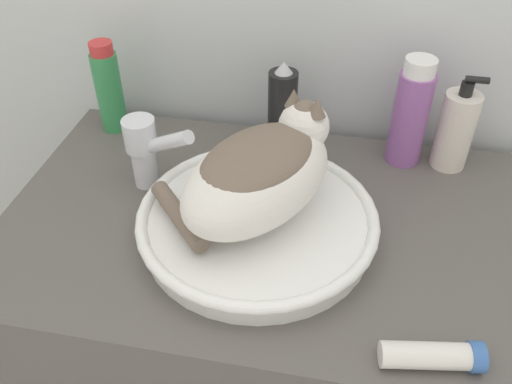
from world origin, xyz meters
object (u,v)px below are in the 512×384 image
at_px(mouthwash_bottle, 411,114).
at_px(faucet, 146,148).
at_px(shampoo_bottle_tall, 109,88).
at_px(cat, 260,171).
at_px(cream_tube, 433,356).
at_px(hairspray_can_black, 282,109).
at_px(soap_pump_bottle, 456,130).

bearing_deg(mouthwash_bottle, faucet, -159.18).
xyz_separation_m(mouthwash_bottle, shampoo_bottle_tall, (-0.59, 0.00, -0.01)).
height_order(cat, faucet, cat).
bearing_deg(cream_tube, cat, 142.57).
distance_m(cat, cream_tube, 0.35).
distance_m(cat, faucet, 0.24).
xyz_separation_m(cat, shampoo_bottle_tall, (-0.36, 0.25, -0.03)).
height_order(hairspray_can_black, cream_tube, hairspray_can_black).
bearing_deg(hairspray_can_black, soap_pump_bottle, 0.00).
distance_m(soap_pump_bottle, mouthwash_bottle, 0.09).
bearing_deg(hairspray_can_black, cream_tube, -59.42).
distance_m(mouthwash_bottle, hairspray_can_black, 0.24).
bearing_deg(cat, cream_tube, -97.68).
height_order(faucet, soap_pump_bottle, soap_pump_bottle).
bearing_deg(shampoo_bottle_tall, hairspray_can_black, -0.00).
xyz_separation_m(soap_pump_bottle, shampoo_bottle_tall, (-0.68, 0.00, 0.01)).
height_order(hairspray_can_black, shampoo_bottle_tall, shampoo_bottle_tall).
relative_size(soap_pump_bottle, mouthwash_bottle, 0.89).
bearing_deg(cat, shampoo_bottle_tall, 84.39).
bearing_deg(hairspray_can_black, mouthwash_bottle, 0.00).
height_order(soap_pump_bottle, cream_tube, soap_pump_bottle).
distance_m(mouthwash_bottle, shampoo_bottle_tall, 0.59).
bearing_deg(cream_tube, faucet, 149.41).
distance_m(faucet, hairspray_can_black, 0.27).
height_order(faucet, shampoo_bottle_tall, shampoo_bottle_tall).
height_order(faucet, cream_tube, faucet).
relative_size(cat, hairspray_can_black, 1.79).
height_order(cat, shampoo_bottle_tall, cat).
bearing_deg(faucet, cat, 1.90).
bearing_deg(cat, faucet, 98.96).
height_order(cat, hairspray_can_black, cat).
xyz_separation_m(mouthwash_bottle, hairspray_can_black, (-0.24, 0.00, -0.02)).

